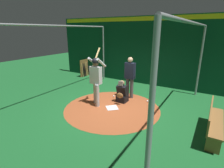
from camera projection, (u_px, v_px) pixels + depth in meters
The scene contains 12 objects.
ground_plane at pixel (112, 108), 6.58m from camera, with size 27.29×27.29×0.00m, color #195B28.
dirt_circle at pixel (112, 108), 6.58m from camera, with size 3.56×3.56×0.01m, color #9E4C28.
home_plate at pixel (112, 108), 6.58m from camera, with size 0.42×0.42×0.01m, color white.
batter at pixel (96, 77), 6.57m from camera, with size 0.68×0.49×2.17m.
catcher at pixel (122, 94), 7.03m from camera, with size 0.58×0.40×0.92m.
umpire at pixel (130, 75), 7.33m from camera, with size 0.22×0.49×1.76m.
back_wall at pixel (148, 51), 9.04m from camera, with size 0.23×11.29×3.50m.
cage_frame at pixel (112, 50), 5.94m from camera, with size 6.44×5.09×3.01m.
bat_rack at pixel (87, 68), 11.18m from camera, with size 1.18×0.21×1.05m.
bench at pixel (214, 120), 4.78m from camera, with size 1.89×0.36×0.85m.
baseball_0 at pixel (114, 96), 7.64m from camera, with size 0.07×0.07×0.07m, color white.
baseball_1 at pixel (147, 101), 7.11m from camera, with size 0.07×0.07×0.07m, color white.
Camera 1 is at (5.14, 3.12, 2.83)m, focal length 27.98 mm.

